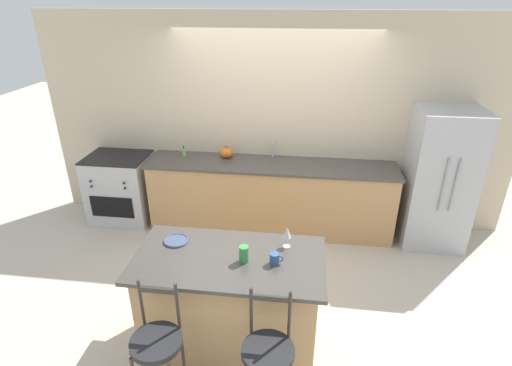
{
  "coord_description": "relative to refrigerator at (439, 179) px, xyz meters",
  "views": [
    {
      "loc": [
        0.4,
        -4.26,
        2.87
      ],
      "look_at": [
        -0.06,
        -0.64,
        1.13
      ],
      "focal_mm": 28.0,
      "sensor_mm": 36.0,
      "label": 1
    }
  ],
  "objects": [
    {
      "name": "tumbler_cup",
      "position": [
        -2.05,
        -2.0,
        0.14
      ],
      "size": [
        0.08,
        0.08,
        0.14
      ],
      "color": "#3D934C",
      "rests_on": "kitchen_island"
    },
    {
      "name": "bar_stool_far",
      "position": [
        -1.79,
        -2.63,
        -0.28
      ],
      "size": [
        0.37,
        0.37,
        1.09
      ],
      "color": "#332D28",
      "rests_on": "ground_plane"
    },
    {
      "name": "bar_stool_near",
      "position": [
        -2.57,
        -2.65,
        -0.28
      ],
      "size": [
        0.37,
        0.37,
        1.09
      ],
      "color": "#332D28",
      "rests_on": "ground_plane"
    },
    {
      "name": "back_counter",
      "position": [
        -2.02,
        0.05,
        -0.39
      ],
      "size": [
        3.14,
        0.66,
        0.93
      ],
      "color": "tan",
      "rests_on": "ground_plane"
    },
    {
      "name": "soap_bottle",
      "position": [
        -3.18,
        0.14,
        0.13
      ],
      "size": [
        0.05,
        0.05,
        0.14
      ],
      "color": "#89B260",
      "rests_on": "back_counter"
    },
    {
      "name": "wall_back",
      "position": [
        -2.02,
        0.36,
        0.5
      ],
      "size": [
        6.0,
        0.07,
        2.7
      ],
      "color": "beige",
      "rests_on": "ground_plane"
    },
    {
      "name": "ground_plane",
      "position": [
        -2.02,
        -0.32,
        -0.85
      ],
      "size": [
        18.0,
        18.0,
        0.0
      ],
      "primitive_type": "plane",
      "color": "beige"
    },
    {
      "name": "refrigerator",
      "position": [
        0.0,
        0.0,
        0.0
      ],
      "size": [
        0.73,
        0.71,
        1.7
      ],
      "color": "#ADAFB5",
      "rests_on": "ground_plane"
    },
    {
      "name": "dinner_plate",
      "position": [
        -2.67,
        -1.79,
        0.08
      ],
      "size": [
        0.22,
        0.22,
        0.02
      ],
      "color": "#425170",
      "rests_on": "kitchen_island"
    },
    {
      "name": "oven_range",
      "position": [
        -4.06,
        0.02,
        -0.39
      ],
      "size": [
        0.8,
        0.66,
        0.93
      ],
      "color": "#B7B7BC",
      "rests_on": "ground_plane"
    },
    {
      "name": "pumpkin_decoration",
      "position": [
        -2.62,
        0.17,
        0.14
      ],
      "size": [
        0.17,
        0.17,
        0.16
      ],
      "color": "orange",
      "rests_on": "back_counter"
    },
    {
      "name": "kitchen_island",
      "position": [
        -2.18,
        -1.97,
        -0.38
      ],
      "size": [
        1.56,
        0.83,
        0.93
      ],
      "color": "tan",
      "rests_on": "ground_plane"
    },
    {
      "name": "wine_glass",
      "position": [
        -1.72,
        -1.75,
        0.21
      ],
      "size": [
        0.07,
        0.07,
        0.19
      ],
      "color": "white",
      "rests_on": "kitchen_island"
    },
    {
      "name": "coffee_mug",
      "position": [
        -1.8,
        -2.0,
        0.12
      ],
      "size": [
        0.11,
        0.08,
        0.09
      ],
      "color": "#335689",
      "rests_on": "kitchen_island"
    },
    {
      "name": "sink_faucet",
      "position": [
        -2.02,
        0.24,
        0.21
      ],
      "size": [
        0.02,
        0.13,
        0.22
      ],
      "color": "#ADAFB5",
      "rests_on": "back_counter"
    }
  ]
}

